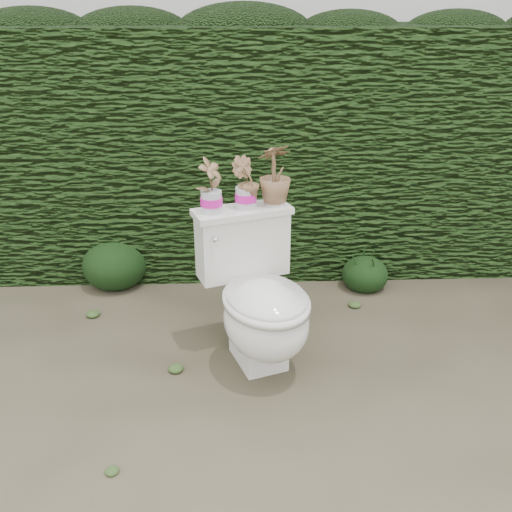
{
  "coord_description": "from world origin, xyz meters",
  "views": [
    {
      "loc": [
        -0.08,
        -2.34,
        1.74
      ],
      "look_at": [
        0.02,
        0.31,
        0.55
      ],
      "focal_mm": 40.0,
      "sensor_mm": 36.0,
      "label": 1
    }
  ],
  "objects_px": {
    "toilet": "(260,303)",
    "potted_plant_right": "(275,176)",
    "potted_plant_left": "(211,187)",
    "potted_plant_center": "(246,184)"
  },
  "relations": [
    {
      "from": "toilet",
      "to": "potted_plant_right",
      "type": "distance_m",
      "value": 0.64
    },
    {
      "from": "potted_plant_left",
      "to": "potted_plant_center",
      "type": "relative_size",
      "value": 1.05
    },
    {
      "from": "potted_plant_left",
      "to": "potted_plant_right",
      "type": "bearing_deg",
      "value": -30.95
    },
    {
      "from": "potted_plant_center",
      "to": "potted_plant_right",
      "type": "relative_size",
      "value": 0.83
    },
    {
      "from": "toilet",
      "to": "potted_plant_center",
      "type": "bearing_deg",
      "value": 85.23
    },
    {
      "from": "toilet",
      "to": "potted_plant_right",
      "type": "height_order",
      "value": "potted_plant_right"
    },
    {
      "from": "potted_plant_left",
      "to": "potted_plant_right",
      "type": "height_order",
      "value": "potted_plant_right"
    },
    {
      "from": "potted_plant_center",
      "to": "potted_plant_left",
      "type": "bearing_deg",
      "value": 28.7
    },
    {
      "from": "potted_plant_center",
      "to": "potted_plant_right",
      "type": "distance_m",
      "value": 0.16
    },
    {
      "from": "toilet",
      "to": "potted_plant_right",
      "type": "xyz_separation_m",
      "value": [
        0.09,
        0.29,
        0.57
      ]
    }
  ]
}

